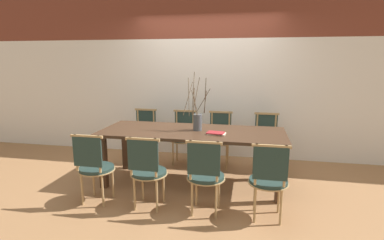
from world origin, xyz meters
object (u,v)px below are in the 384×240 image
object	(u,v)px
dining_table	(192,137)
vase_centerpiece	(197,120)
chair_far_center	(220,137)
book_stack	(216,133)
chair_near_center	(205,174)

from	to	relation	value
dining_table	vase_centerpiece	world-z (taller)	vase_centerpiece
dining_table	chair_far_center	distance (m)	0.89
dining_table	chair_far_center	world-z (taller)	chair_far_center
vase_centerpiece	book_stack	world-z (taller)	vase_centerpiece
vase_centerpiece	chair_far_center	bearing A→B (deg)	73.51
chair_far_center	vase_centerpiece	size ratio (longest dim) A/B	1.12
dining_table	chair_far_center	xyz separation A→B (m)	(0.30, 0.82, -0.19)
chair_far_center	book_stack	distance (m)	1.00
dining_table	book_stack	xyz separation A→B (m)	(0.35, -0.14, 0.11)
chair_far_center	vase_centerpiece	xyz separation A→B (m)	(-0.23, -0.78, 0.42)
chair_far_center	dining_table	bearing A→B (deg)	69.90
chair_near_center	book_stack	world-z (taller)	chair_near_center
chair_near_center	chair_far_center	size ratio (longest dim) A/B	1.00
chair_near_center	chair_far_center	xyz separation A→B (m)	(-0.01, 1.63, 0.00)
chair_near_center	vase_centerpiece	bearing A→B (deg)	105.99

